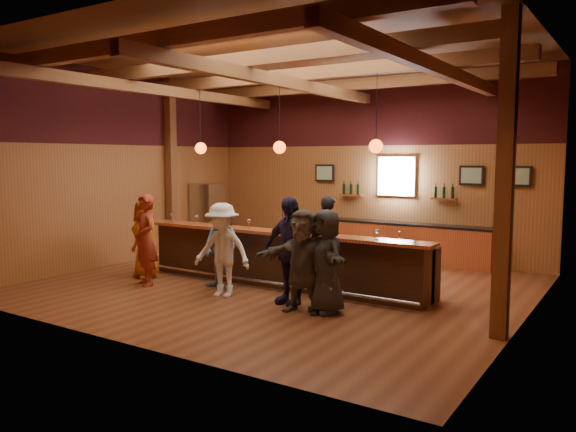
# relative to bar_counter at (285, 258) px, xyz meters

# --- Properties ---
(room) EXTENTS (9.04, 9.00, 4.52)m
(room) POSITION_rel_bar_counter_xyz_m (-0.02, -0.09, 2.69)
(room) COLOR brown
(room) RESTS_ON ground
(bar_counter) EXTENTS (6.30, 1.07, 1.11)m
(bar_counter) POSITION_rel_bar_counter_xyz_m (0.00, 0.00, 0.00)
(bar_counter) COLOR black
(bar_counter) RESTS_ON ground
(back_bar_cabinet) EXTENTS (4.00, 0.52, 0.95)m
(back_bar_cabinet) POSITION_rel_bar_counter_xyz_m (1.18, 3.57, -0.05)
(back_bar_cabinet) COLOR #91381A
(back_bar_cabinet) RESTS_ON ground
(window) EXTENTS (0.95, 0.09, 0.95)m
(window) POSITION_rel_bar_counter_xyz_m (0.78, 3.80, 1.53)
(window) COLOR silver
(window) RESTS_ON room
(framed_pictures) EXTENTS (5.35, 0.05, 0.45)m
(framed_pictures) POSITION_rel_bar_counter_xyz_m (1.65, 3.79, 1.58)
(framed_pictures) COLOR black
(framed_pictures) RESTS_ON room
(wine_shelves) EXTENTS (3.00, 0.18, 0.30)m
(wine_shelves) POSITION_rel_bar_counter_xyz_m (0.78, 3.73, 1.10)
(wine_shelves) COLOR #91381A
(wine_shelves) RESTS_ON room
(pendant_lights) EXTENTS (4.24, 0.24, 1.37)m
(pendant_lights) POSITION_rel_bar_counter_xyz_m (-0.02, -0.15, 2.19)
(pendant_lights) COLOR black
(pendant_lights) RESTS_ON room
(stainless_fridge) EXTENTS (0.70, 0.70, 1.80)m
(stainless_fridge) POSITION_rel_bar_counter_xyz_m (-4.12, 2.45, 0.38)
(stainless_fridge) COLOR silver
(stainless_fridge) RESTS_ON ground
(customer_orange) EXTENTS (0.92, 0.74, 1.64)m
(customer_orange) POSITION_rel_bar_counter_xyz_m (-2.82, -1.02, 0.30)
(customer_orange) COLOR #C05912
(customer_orange) RESTS_ON ground
(customer_redvest) EXTENTS (0.78, 0.66, 1.80)m
(customer_redvest) POSITION_rel_bar_counter_xyz_m (-2.25, -1.54, 0.38)
(customer_redvest) COLOR maroon
(customer_redvest) RESTS_ON ground
(customer_denim) EXTENTS (0.81, 0.66, 1.57)m
(customer_denim) POSITION_rel_bar_counter_xyz_m (-0.78, -1.02, 0.26)
(customer_denim) COLOR #5782AF
(customer_denim) RESTS_ON ground
(customer_white) EXTENTS (1.19, 0.82, 1.70)m
(customer_white) POSITION_rel_bar_counter_xyz_m (-0.42, -1.41, 0.33)
(customer_white) COLOR silver
(customer_white) RESTS_ON ground
(customer_navy) EXTENTS (1.14, 0.61, 1.85)m
(customer_navy) POSITION_rel_bar_counter_xyz_m (0.88, -1.19, 0.40)
(customer_navy) COLOR #201C39
(customer_navy) RESTS_ON ground
(customer_brown) EXTENTS (1.62, 0.71, 1.69)m
(customer_brown) POSITION_rel_bar_counter_xyz_m (1.34, -1.52, 0.32)
(customer_brown) COLOR #4C453C
(customer_brown) RESTS_ON ground
(customer_dark) EXTENTS (0.98, 0.84, 1.69)m
(customer_dark) POSITION_rel_bar_counter_xyz_m (1.67, -1.34, 0.32)
(customer_dark) COLOR #27282A
(customer_dark) RESTS_ON ground
(bartender) EXTENTS (0.72, 0.58, 1.72)m
(bartender) POSITION_rel_bar_counter_xyz_m (0.41, 1.07, 0.34)
(bartender) COLOR black
(bartender) RESTS_ON ground
(ice_bucket) EXTENTS (0.20, 0.20, 0.21)m
(ice_bucket) POSITION_rel_bar_counter_xyz_m (0.39, -0.29, 0.70)
(ice_bucket) COLOR brown
(ice_bucket) RESTS_ON bar_counter
(bottle_a) EXTENTS (0.07, 0.07, 0.32)m
(bottle_a) POSITION_rel_bar_counter_xyz_m (0.63, -0.26, 0.71)
(bottle_a) COLOR black
(bottle_a) RESTS_ON bar_counter
(bottle_b) EXTENTS (0.08, 0.08, 0.39)m
(bottle_b) POSITION_rel_bar_counter_xyz_m (0.95, -0.17, 0.74)
(bottle_b) COLOR black
(bottle_b) RESTS_ON bar_counter
(glass_a) EXTENTS (0.09, 0.09, 0.19)m
(glass_a) POSITION_rel_bar_counter_xyz_m (-2.74, -0.32, 0.73)
(glass_a) COLOR silver
(glass_a) RESTS_ON bar_counter
(glass_b) EXTENTS (0.09, 0.09, 0.19)m
(glass_b) POSITION_rel_bar_counter_xyz_m (-2.01, -0.32, 0.73)
(glass_b) COLOR silver
(glass_b) RESTS_ON bar_counter
(glass_c) EXTENTS (0.09, 0.09, 0.19)m
(glass_c) POSITION_rel_bar_counter_xyz_m (-1.31, -0.35, 0.73)
(glass_c) COLOR silver
(glass_c) RESTS_ON bar_counter
(glass_d) EXTENTS (0.07, 0.07, 0.17)m
(glass_d) POSITION_rel_bar_counter_xyz_m (-1.02, -0.41, 0.71)
(glass_d) COLOR silver
(glass_d) RESTS_ON bar_counter
(glass_e) EXTENTS (0.08, 0.08, 0.19)m
(glass_e) POSITION_rel_bar_counter_xyz_m (-0.64, -0.30, 0.72)
(glass_e) COLOR silver
(glass_e) RESTS_ON bar_counter
(glass_f) EXTENTS (0.09, 0.09, 0.20)m
(glass_f) POSITION_rel_bar_counter_xyz_m (0.80, -0.32, 0.73)
(glass_f) COLOR silver
(glass_f) RESTS_ON bar_counter
(glass_g) EXTENTS (0.08, 0.08, 0.18)m
(glass_g) POSITION_rel_bar_counter_xyz_m (1.19, -0.25, 0.72)
(glass_g) COLOR silver
(glass_g) RESTS_ON bar_counter
(glass_h) EXTENTS (0.09, 0.09, 0.19)m
(glass_h) POSITION_rel_bar_counter_xyz_m (2.14, -0.39, 0.73)
(glass_h) COLOR silver
(glass_h) RESTS_ON bar_counter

